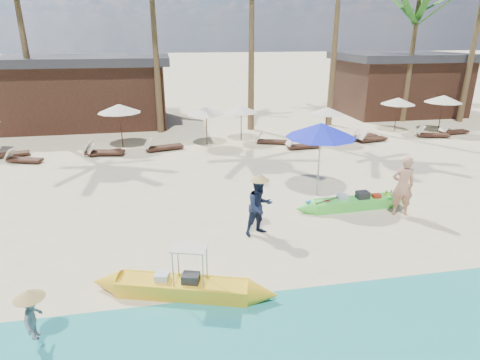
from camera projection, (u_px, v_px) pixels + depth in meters
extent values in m
plane|color=beige|center=(278.00, 238.00, 11.73)|extent=(240.00, 240.00, 0.00)
cube|color=#4BE646|center=(352.00, 204.00, 13.65)|extent=(2.88, 0.69, 0.34)
cube|color=white|center=(352.00, 203.00, 13.65)|extent=(2.48, 0.51, 0.15)
cube|color=#262628|center=(363.00, 196.00, 13.64)|extent=(0.42, 0.33, 0.32)
cube|color=silver|center=(342.00, 198.00, 13.54)|extent=(0.33, 0.28, 0.25)
cube|color=red|center=(376.00, 197.00, 13.72)|extent=(0.28, 0.24, 0.20)
cylinder|color=red|center=(327.00, 202.00, 13.46)|extent=(0.20, 0.20, 0.08)
cylinder|color=#262628|center=(322.00, 204.00, 13.33)|extent=(0.18, 0.18, 0.07)
sphere|color=tan|center=(314.00, 202.00, 13.30)|extent=(0.16, 0.16, 0.16)
cylinder|color=yellow|center=(386.00, 195.00, 13.92)|extent=(0.13, 0.13, 0.16)
cylinder|color=yellow|center=(391.00, 195.00, 13.96)|extent=(0.13, 0.13, 0.16)
cube|color=yellow|center=(183.00, 288.00, 9.11)|extent=(3.07, 1.51, 0.36)
cube|color=white|center=(183.00, 287.00, 9.11)|extent=(2.62, 1.22, 0.16)
cube|color=#262628|center=(191.00, 280.00, 9.01)|extent=(0.46, 0.41, 0.29)
cube|color=silver|center=(162.00, 278.00, 9.09)|extent=(0.37, 0.35, 0.25)
cube|color=beige|center=(189.00, 248.00, 8.73)|extent=(0.89, 0.73, 0.03)
imported|color=tan|center=(403.00, 186.00, 12.92)|extent=(0.82, 0.62, 2.01)
imported|color=#16203D|center=(259.00, 207.00, 11.68)|extent=(1.03, 0.92, 1.75)
imported|color=gray|center=(33.00, 317.00, 7.49)|extent=(0.40, 0.64, 0.95)
cylinder|color=#99999E|center=(319.00, 161.00, 14.45)|extent=(0.06, 0.06, 2.62)
cone|color=#1522CC|center=(321.00, 130.00, 14.06)|extent=(2.50, 2.50, 0.51)
cube|color=#3A2118|center=(11.00, 154.00, 19.35)|extent=(1.74, 0.95, 0.12)
cube|color=#3A2118|center=(25.00, 160.00, 18.50)|extent=(1.65, 0.97, 0.11)
cube|color=beige|center=(10.00, 153.00, 18.49)|extent=(0.49, 0.59, 0.46)
cylinder|color=#3A2118|center=(121.00, 126.00, 20.76)|extent=(0.05, 0.05, 2.18)
cone|color=beige|center=(119.00, 108.00, 20.44)|extent=(2.18, 2.18, 0.44)
cube|color=#3A2118|center=(105.00, 152.00, 19.60)|extent=(1.91, 0.90, 0.13)
cube|color=beige|center=(87.00, 146.00, 19.47)|extent=(0.51, 0.66, 0.54)
cube|color=#3A2118|center=(106.00, 152.00, 19.70)|extent=(1.62, 0.90, 0.11)
cube|color=beige|center=(91.00, 148.00, 19.33)|extent=(0.47, 0.57, 0.45)
cylinder|color=#3A2118|center=(207.00, 127.00, 21.13)|extent=(0.05, 0.05, 1.99)
cone|color=beige|center=(206.00, 111.00, 20.84)|extent=(1.99, 1.99, 0.40)
cube|color=#3A2118|center=(165.00, 147.00, 20.46)|extent=(1.92, 1.03, 0.13)
cube|color=beige|center=(149.00, 143.00, 20.03)|extent=(0.55, 0.68, 0.53)
cylinder|color=#3A2118|center=(241.00, 124.00, 22.14)|extent=(0.05, 0.05, 1.88)
cone|color=beige|center=(241.00, 109.00, 21.86)|extent=(1.88, 1.88, 0.38)
cube|color=#3A2118|center=(272.00, 141.00, 21.66)|extent=(1.67, 0.99, 0.11)
cube|color=beige|center=(259.00, 136.00, 21.65)|extent=(0.50, 0.60, 0.46)
cube|color=#3A2118|center=(304.00, 146.00, 20.75)|extent=(1.75, 0.68, 0.12)
cube|color=beige|center=(290.00, 141.00, 20.46)|extent=(0.43, 0.58, 0.50)
cylinder|color=#3A2118|center=(326.00, 125.00, 21.91)|extent=(0.05, 0.05, 1.83)
cone|color=beige|center=(327.00, 111.00, 21.64)|extent=(1.83, 1.83, 0.37)
cube|color=#3A2118|center=(337.00, 139.00, 22.01)|extent=(1.72, 0.72, 0.12)
cube|color=beige|center=(324.00, 134.00, 21.86)|extent=(0.43, 0.58, 0.49)
cube|color=#3A2118|center=(362.00, 137.00, 22.49)|extent=(1.93, 1.09, 0.13)
cube|color=beige|center=(351.00, 133.00, 22.04)|extent=(0.56, 0.69, 0.54)
cylinder|color=#3A2118|center=(396.00, 115.00, 24.02)|extent=(0.05, 0.05, 2.00)
cone|color=beige|center=(398.00, 101.00, 23.73)|extent=(2.00, 2.00, 0.40)
cube|color=#3A2118|center=(372.00, 139.00, 22.10)|extent=(1.75, 0.85, 0.12)
cube|color=beige|center=(362.00, 135.00, 21.74)|extent=(0.47, 0.60, 0.49)
cylinder|color=#3A2118|center=(441.00, 114.00, 23.99)|extent=(0.05, 0.05, 2.14)
cone|color=beige|center=(444.00, 99.00, 23.67)|extent=(2.14, 2.14, 0.43)
cube|color=#3A2118|center=(433.00, 135.00, 23.00)|extent=(1.79, 1.00, 0.12)
cube|color=beige|center=(421.00, 129.00, 22.97)|extent=(0.52, 0.63, 0.50)
cube|color=#3A2118|center=(454.00, 132.00, 23.76)|extent=(1.73, 0.70, 0.12)
cube|color=beige|center=(445.00, 127.00, 23.46)|extent=(0.43, 0.58, 0.49)
cone|color=brown|center=(23.00, 37.00, 21.96)|extent=(0.40, 0.40, 10.89)
cone|color=brown|center=(155.00, 44.00, 22.59)|extent=(0.40, 0.40, 10.08)
cone|color=brown|center=(252.00, 33.00, 23.09)|extent=(0.40, 0.40, 11.26)
cone|color=brown|center=(337.00, 16.00, 24.02)|extent=(0.40, 0.40, 13.16)
cone|color=brown|center=(411.00, 59.00, 25.95)|extent=(0.40, 0.40, 8.07)
cone|color=brown|center=(475.00, 39.00, 25.38)|extent=(0.40, 0.40, 10.64)
cube|color=#3A2118|center=(86.00, 95.00, 25.84)|extent=(10.00, 6.00, 3.80)
cube|color=#2D2D33|center=(81.00, 60.00, 25.10)|extent=(10.80, 6.60, 0.50)
cube|color=#3A2118|center=(398.00, 87.00, 29.64)|extent=(8.00, 6.00, 3.80)
cube|color=#2D2D33|center=(402.00, 57.00, 28.90)|extent=(8.80, 6.60, 0.50)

